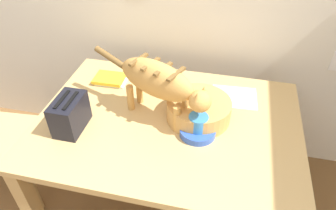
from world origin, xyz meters
TOP-DOWN VIEW (x-y plane):
  - dining_table at (0.11, 1.22)m, footprint 1.34×0.97m
  - cat at (0.06, 1.24)m, footprint 0.65×0.31m
  - saucer_bowl at (0.27, 1.15)m, footprint 0.18×0.18m
  - coffee_mug at (0.28, 1.15)m, footprint 0.13×0.09m
  - magazine at (0.43, 1.49)m, footprint 0.26×0.22m
  - book_stack at (-0.30, 1.48)m, footprint 0.19×0.14m
  - wicker_basket at (0.26, 1.27)m, footprint 0.33×0.33m
  - toaster at (-0.34, 1.06)m, footprint 0.12×0.20m
  - wooden_chair_near at (-0.94, 1.16)m, footprint 0.45×0.45m

SIDE VIEW (x-z plane):
  - wooden_chair_near at x=-0.94m, z-range -0.01..0.92m
  - dining_table at x=0.11m, z-range 0.29..1.03m
  - magazine at x=0.43m, z-range 0.74..0.75m
  - book_stack at x=-0.30m, z-range 0.74..0.77m
  - saucer_bowl at x=0.27m, z-range 0.74..0.78m
  - wicker_basket at x=0.26m, z-range 0.74..0.85m
  - coffee_mug at x=0.28m, z-range 0.78..0.85m
  - toaster at x=-0.34m, z-range 0.74..0.91m
  - cat at x=0.06m, z-range 0.80..1.12m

